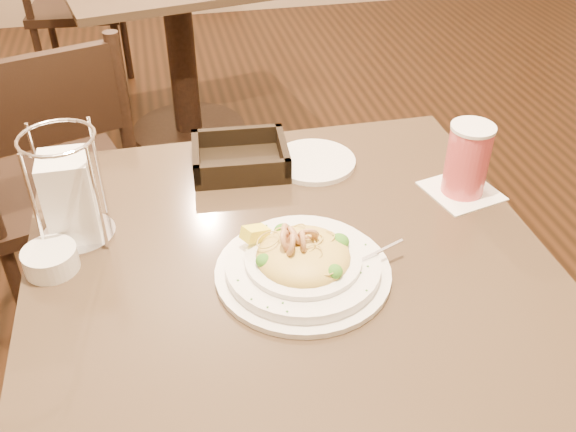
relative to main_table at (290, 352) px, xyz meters
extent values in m
cylinder|color=black|center=(0.00, 0.00, -0.14)|extent=(0.12, 0.12, 0.69)
cube|color=#4B3B2A|center=(0.00, 0.00, 0.22)|extent=(0.90, 0.90, 0.03)
cylinder|color=black|center=(-0.07, 1.86, -0.50)|extent=(0.52, 0.52, 0.03)
cylinder|color=black|center=(-0.07, 1.86, -0.14)|extent=(0.12, 0.12, 0.69)
cube|color=black|center=(-0.50, 0.79, -0.06)|extent=(0.53, 0.53, 0.04)
cylinder|color=black|center=(-0.39, 1.02, -0.30)|extent=(0.04, 0.04, 0.43)
cylinder|color=black|center=(-0.73, 0.91, -0.30)|extent=(0.04, 0.04, 0.43)
cylinder|color=black|center=(-0.28, 0.67, -0.30)|extent=(0.04, 0.04, 0.43)
cylinder|color=black|center=(-0.62, 0.57, -0.30)|extent=(0.04, 0.04, 0.43)
cylinder|color=black|center=(-0.28, 0.67, 0.19)|extent=(0.04, 0.04, 0.46)
cube|color=black|center=(-0.45, 0.62, 0.29)|extent=(0.35, 0.14, 0.22)
cube|color=black|center=(-0.52, 2.38, -0.06)|extent=(0.45, 0.45, 0.04)
cylinder|color=black|center=(-0.32, 2.55, -0.30)|extent=(0.04, 0.04, 0.43)
cylinder|color=black|center=(-0.68, 2.58, -0.30)|extent=(0.04, 0.04, 0.43)
cylinder|color=black|center=(-0.35, 2.19, -0.30)|extent=(0.04, 0.04, 0.43)
cylinder|color=black|center=(-0.71, 2.22, -0.30)|extent=(0.04, 0.04, 0.43)
cylinder|color=white|center=(0.01, -0.04, 0.24)|extent=(0.30, 0.30, 0.01)
cylinder|color=white|center=(0.01, -0.04, 0.26)|extent=(0.26, 0.26, 0.02)
cylinder|color=white|center=(0.01, -0.04, 0.27)|extent=(0.19, 0.19, 0.01)
ellipsoid|color=gold|center=(0.01, -0.04, 0.28)|extent=(0.16, 0.16, 0.06)
cube|color=#FFF735|center=(-0.06, 0.02, 0.29)|extent=(0.06, 0.05, 0.04)
cube|color=silver|center=(0.14, -0.05, 0.27)|extent=(0.11, 0.04, 0.01)
cube|color=silver|center=(0.08, -0.05, 0.27)|extent=(0.03, 0.02, 0.00)
torus|color=gold|center=(0.02, -0.07, 0.30)|extent=(0.03, 0.03, 0.02)
torus|color=gold|center=(-0.04, -0.02, 0.30)|extent=(0.05, 0.06, 0.02)
torus|color=gold|center=(-0.02, 0.00, 0.29)|extent=(0.03, 0.03, 0.01)
torus|color=gold|center=(0.02, -0.04, 0.30)|extent=(0.04, 0.03, 0.01)
torus|color=gold|center=(0.01, -0.04, 0.29)|extent=(0.05, 0.05, 0.02)
torus|color=gold|center=(0.04, -0.04, 0.28)|extent=(0.04, 0.05, 0.04)
torus|color=gold|center=(0.02, -0.05, 0.29)|extent=(0.03, 0.03, 0.02)
torus|color=gold|center=(0.04, -0.09, 0.29)|extent=(0.04, 0.04, 0.01)
torus|color=gold|center=(0.05, -0.02, 0.29)|extent=(0.04, 0.04, 0.02)
torus|color=gold|center=(0.03, -0.08, 0.28)|extent=(0.05, 0.04, 0.03)
torus|color=gold|center=(0.01, 0.00, 0.30)|extent=(0.05, 0.06, 0.03)
torus|color=gold|center=(-0.02, -0.03, 0.28)|extent=(0.04, 0.03, 0.02)
torus|color=gold|center=(0.01, -0.04, 0.30)|extent=(0.06, 0.06, 0.01)
torus|color=gold|center=(0.02, -0.10, 0.29)|extent=(0.05, 0.04, 0.02)
torus|color=gold|center=(0.03, -0.03, 0.30)|extent=(0.04, 0.04, 0.02)
torus|color=gold|center=(0.00, -0.02, 0.29)|extent=(0.03, 0.03, 0.01)
torus|color=gold|center=(0.00, -0.03, 0.30)|extent=(0.03, 0.03, 0.02)
torus|color=gold|center=(0.03, -0.07, 0.28)|extent=(0.04, 0.04, 0.02)
torus|color=gold|center=(0.03, -0.03, 0.28)|extent=(0.04, 0.04, 0.01)
torus|color=tan|center=(0.00, -0.03, 0.31)|extent=(0.03, 0.04, 0.04)
torus|color=tan|center=(-0.02, -0.04, 0.31)|extent=(0.04, 0.04, 0.04)
torus|color=tan|center=(0.02, -0.03, 0.31)|extent=(0.04, 0.03, 0.04)
torus|color=tan|center=(-0.01, -0.02, 0.31)|extent=(0.03, 0.04, 0.04)
torus|color=tan|center=(0.01, -0.05, 0.31)|extent=(0.02, 0.04, 0.04)
torus|color=tan|center=(-0.01, -0.05, 0.31)|extent=(0.03, 0.04, 0.04)
ellipsoid|color=#286316|center=(0.08, -0.03, 0.28)|extent=(0.03, 0.03, 0.03)
ellipsoid|color=#286316|center=(-0.01, 0.02, 0.28)|extent=(0.03, 0.03, 0.02)
ellipsoid|color=#286316|center=(-0.05, -0.05, 0.28)|extent=(0.03, 0.03, 0.02)
ellipsoid|color=#286316|center=(0.05, -0.10, 0.28)|extent=(0.03, 0.03, 0.02)
cube|color=#266619|center=(-0.04, -0.15, 0.27)|extent=(0.00, 0.00, 0.00)
cube|color=#266619|center=(-0.04, -0.13, 0.27)|extent=(0.00, 0.00, 0.00)
cube|color=#266619|center=(0.01, 0.06, 0.27)|extent=(0.00, 0.00, 0.00)
cube|color=#266619|center=(0.11, -0.08, 0.27)|extent=(0.00, 0.00, 0.00)
cube|color=#266619|center=(-0.10, -0.07, 0.27)|extent=(0.00, 0.00, 0.00)
cube|color=#266619|center=(0.13, -0.02, 0.27)|extent=(0.00, 0.00, 0.00)
cube|color=#266619|center=(-0.03, 0.07, 0.27)|extent=(0.00, 0.00, 0.00)
cube|color=#266619|center=(0.10, -0.09, 0.27)|extent=(0.00, 0.00, 0.00)
cube|color=#266619|center=(-0.07, -0.14, 0.27)|extent=(0.00, 0.00, 0.00)
cube|color=#266619|center=(-0.09, -0.11, 0.27)|extent=(0.00, 0.00, 0.00)
cube|color=#266619|center=(0.09, -0.13, 0.27)|extent=(0.00, 0.00, 0.00)
cube|color=white|center=(0.38, 0.13, 0.24)|extent=(0.16, 0.16, 0.00)
cylinder|color=#D54B52|center=(0.38, 0.13, 0.31)|extent=(0.08, 0.08, 0.14)
cylinder|color=white|center=(0.38, 0.13, 0.38)|extent=(0.08, 0.08, 0.01)
cube|color=black|center=(-0.04, 0.32, 0.24)|extent=(0.21, 0.17, 0.01)
cube|color=black|center=(0.05, 0.31, 0.27)|extent=(0.03, 0.16, 0.04)
cube|color=black|center=(-0.13, 0.32, 0.27)|extent=(0.03, 0.16, 0.04)
cube|color=black|center=(-0.03, 0.39, 0.27)|extent=(0.20, 0.03, 0.04)
cube|color=black|center=(-0.04, 0.25, 0.27)|extent=(0.20, 0.03, 0.04)
cylinder|color=silver|center=(-0.36, 0.15, 0.24)|extent=(0.13, 0.13, 0.01)
torus|color=silver|center=(-0.36, 0.15, 0.44)|extent=(0.13, 0.13, 0.01)
cube|color=white|center=(-0.36, 0.15, 0.32)|extent=(0.10, 0.10, 0.16)
cylinder|color=silver|center=(-0.41, 0.10, 0.34)|extent=(0.01, 0.01, 0.20)
cylinder|color=silver|center=(-0.31, 0.10, 0.34)|extent=(0.01, 0.01, 0.20)
cylinder|color=silver|center=(-0.41, 0.20, 0.34)|extent=(0.01, 0.01, 0.20)
cylinder|color=silver|center=(-0.31, 0.20, 0.34)|extent=(0.01, 0.01, 0.20)
cylinder|color=white|center=(0.12, 0.30, 0.24)|extent=(0.23, 0.23, 0.01)
cylinder|color=white|center=(-0.40, 0.06, 0.26)|extent=(0.11, 0.11, 0.04)
camera|label=1|loc=(-0.19, -0.83, 0.95)|focal=40.00mm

